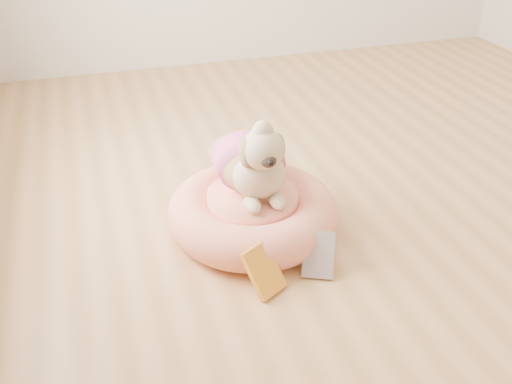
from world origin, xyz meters
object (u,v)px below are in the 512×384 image
object	(u,v)px
dog	(252,148)
book_yellow	(264,271)
pet_bed	(253,212)
book_white	(319,254)

from	to	relation	value
dog	book_yellow	bearing A→B (deg)	-101.23
dog	book_yellow	world-z (taller)	dog
pet_bed	book_yellow	world-z (taller)	pet_bed
book_yellow	dog	bearing A→B (deg)	49.92
dog	book_white	bearing A→B (deg)	-68.78
pet_bed	book_yellow	distance (m)	0.39
pet_bed	book_white	xyz separation A→B (m)	(0.16, -0.35, -0.01)
pet_bed	dog	world-z (taller)	dog
pet_bed	dog	distance (m)	0.29
dog	book_white	xyz separation A→B (m)	(0.15, -0.39, -0.30)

